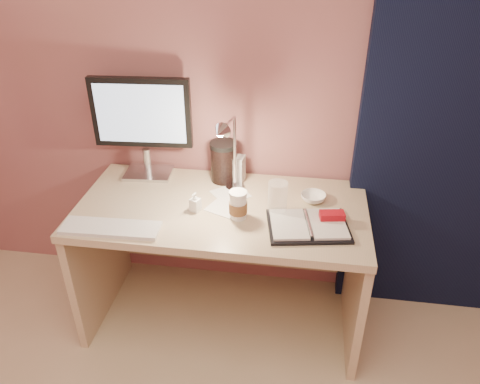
# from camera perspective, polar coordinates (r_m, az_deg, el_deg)

# --- Properties ---
(room) EXTENTS (3.50, 3.50, 3.50)m
(room) POSITION_cam_1_polar(r_m,az_deg,el_deg) (2.40, 22.28, 8.74)
(room) COLOR #C6B28E
(room) RESTS_ON ground
(desk) EXTENTS (1.40, 0.70, 0.73)m
(desk) POSITION_cam_1_polar(r_m,az_deg,el_deg) (2.45, -1.85, -5.31)
(desk) COLOR tan
(desk) RESTS_ON ground
(monitor) EXTENTS (0.51, 0.20, 0.54)m
(monitor) POSITION_cam_1_polar(r_m,az_deg,el_deg) (2.45, -11.82, 8.71)
(monitor) COLOR silver
(monitor) RESTS_ON desk
(keyboard) EXTENTS (0.45, 0.15, 0.02)m
(keyboard) POSITION_cam_1_polar(r_m,az_deg,el_deg) (2.17, -15.49, -4.25)
(keyboard) COLOR white
(keyboard) RESTS_ON desk
(planner) EXTENTS (0.40, 0.33, 0.06)m
(planner) POSITION_cam_1_polar(r_m,az_deg,el_deg) (2.13, 8.55, -3.93)
(planner) COLOR black
(planner) RESTS_ON desk
(paper_a) EXTENTS (0.22, 0.22, 0.00)m
(paper_a) POSITION_cam_1_polar(r_m,az_deg,el_deg) (2.35, -1.17, -0.24)
(paper_a) COLOR silver
(paper_a) RESTS_ON desk
(paper_b) EXTENTS (0.19, 0.19, 0.00)m
(paper_b) POSITION_cam_1_polar(r_m,az_deg,el_deg) (2.25, -1.90, -1.86)
(paper_b) COLOR silver
(paper_b) RESTS_ON desk
(coffee_cup) EXTENTS (0.09, 0.09, 0.14)m
(coffee_cup) POSITION_cam_1_polar(r_m,az_deg,el_deg) (2.15, -0.23, -1.65)
(coffee_cup) COLOR white
(coffee_cup) RESTS_ON desk
(clear_cup) EXTENTS (0.09, 0.09, 0.16)m
(clear_cup) POSITION_cam_1_polar(r_m,az_deg,el_deg) (2.18, 4.59, -0.74)
(clear_cup) COLOR white
(clear_cup) RESTS_ON desk
(bowl) EXTENTS (0.16, 0.16, 0.04)m
(bowl) POSITION_cam_1_polar(r_m,az_deg,el_deg) (2.32, 8.92, -0.67)
(bowl) COLOR white
(bowl) RESTS_ON desk
(lotion_bottle) EXTENTS (0.06, 0.06, 0.10)m
(lotion_bottle) POSITION_cam_1_polar(r_m,az_deg,el_deg) (2.21, -5.48, -1.22)
(lotion_bottle) COLOR white
(lotion_bottle) RESTS_ON desk
(dark_jar) EXTENTS (0.14, 0.14, 0.19)m
(dark_jar) POSITION_cam_1_polar(r_m,az_deg,el_deg) (2.44, -2.01, 3.48)
(dark_jar) COLOR black
(dark_jar) RESTS_ON desk
(product_box) EXTENTS (0.10, 0.09, 0.14)m
(product_box) POSITION_cam_1_polar(r_m,az_deg,el_deg) (2.44, -0.61, 2.85)
(product_box) COLOR silver
(product_box) RESTS_ON desk
(desk_lamp) EXTENTS (0.13, 0.26, 0.42)m
(desk_lamp) POSITION_cam_1_polar(r_m,az_deg,el_deg) (2.19, -0.47, 4.95)
(desk_lamp) COLOR silver
(desk_lamp) RESTS_ON desk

